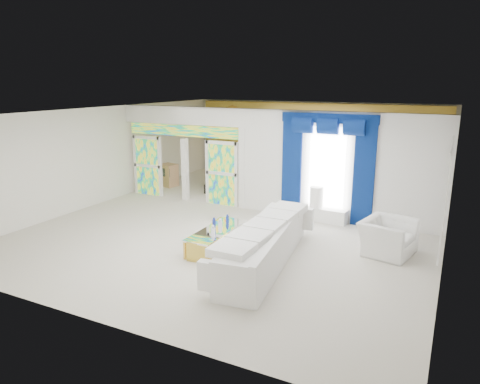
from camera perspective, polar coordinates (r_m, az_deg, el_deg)
The scene contains 22 objects.
floor at distance 12.39m, azimuth 1.23°, elevation -3.56°, with size 12.00×12.00×0.00m, color #B7AF9E.
dividing_wall at distance 12.24m, azimuth 12.46°, elevation 3.14°, with size 5.70×0.18×3.00m, color white.
dividing_header at distance 14.12m, azimuth -7.60°, elevation 9.81°, with size 4.30×0.18×0.55m, color white.
stained_panel_left at distance 15.18m, azimuth -11.86°, elevation 3.36°, with size 0.95×0.04×2.00m, color #994C3F.
stained_panel_right at distance 13.62m, azimuth -2.37°, elevation 2.43°, with size 0.95×0.04×2.00m, color #994C3F.
stained_transom at distance 14.16m, azimuth -7.53°, elevation 7.89°, with size 4.00×0.05×0.35m, color #994C3F.
window_pane at distance 12.21m, azimuth 11.20°, elevation 2.94°, with size 1.00×0.02×2.30m, color white.
blue_drape_left at distance 12.49m, azimuth 6.72°, elevation 3.13°, with size 0.55×0.10×2.80m, color #03124A.
blue_drape_right at distance 11.98m, azimuth 15.76°, elevation 2.21°, with size 0.55×0.10×2.80m, color #03124A.
blue_pelmet at distance 12.00m, azimuth 11.47°, elevation 9.34°, with size 2.60×0.12×0.25m, color #03124A.
wall_mirror at distance 9.93m, azimuth 25.29°, elevation -0.16°, with size 0.04×2.70×1.90m, color white.
gold_curtains at distance 17.47m, azimuth 9.61°, elevation 6.52°, with size 9.70×0.12×2.90m, color gold.
white_sofa at distance 9.42m, azimuth 3.32°, elevation -6.96°, with size 0.86×4.04×0.77m, color white.
coffee_table at distance 10.29m, azimuth -2.98°, elevation -6.09°, with size 0.64×1.93×0.43m, color gold.
console_table at distance 12.36m, azimuth 11.11°, elevation -2.95°, with size 1.14×0.36×0.38m, color white.
table_lamp at distance 12.31m, azimuth 9.87°, elevation -0.65°, with size 0.36×0.36×0.58m, color white.
armchair at distance 10.44m, azimuth 18.57°, elevation -5.55°, with size 1.19×1.04×0.77m, color white.
grand_piano at distance 16.42m, azimuth -0.07°, elevation 2.66°, with size 1.48×1.94×0.98m, color black.
piano_bench at distance 15.12m, azimuth -2.78°, elevation 0.34°, with size 0.95×0.37×0.32m, color black.
tv_console at distance 16.39m, azimuth -9.25°, elevation 2.17°, with size 0.56×0.51×0.82m, color #A27B51.
chandelier at distance 15.90m, azimuth -1.01°, elevation 10.14°, with size 0.60×0.60×0.60m, color gold.
decanters at distance 10.31m, azimuth -2.85°, elevation -4.29°, with size 0.19×0.92×0.25m.
Camera 1 is at (5.02, -10.67, 3.79)m, focal length 32.94 mm.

